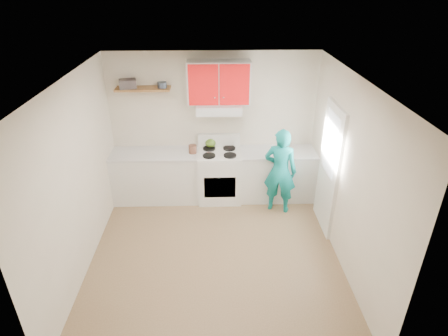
{
  "coord_description": "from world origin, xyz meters",
  "views": [
    {
      "loc": [
        0.0,
        -4.33,
        3.7
      ],
      "look_at": [
        0.15,
        0.55,
        1.15
      ],
      "focal_mm": 29.87,
      "sensor_mm": 36.0,
      "label": 1
    }
  ],
  "objects_px": {
    "crock": "(193,150)",
    "person": "(280,171)",
    "stove": "(220,176)",
    "tin": "(162,85)",
    "kettle": "(211,143)"
  },
  "relations": [
    {
      "from": "tin",
      "to": "crock",
      "type": "distance_m",
      "value": 1.21
    },
    {
      "from": "kettle",
      "to": "crock",
      "type": "height_order",
      "value": "kettle"
    },
    {
      "from": "stove",
      "to": "crock",
      "type": "bearing_deg",
      "value": -179.96
    },
    {
      "from": "stove",
      "to": "person",
      "type": "xyz_separation_m",
      "value": [
        1.01,
        -0.42,
        0.3
      ]
    },
    {
      "from": "stove",
      "to": "person",
      "type": "relative_size",
      "value": 0.61
    },
    {
      "from": "crock",
      "to": "person",
      "type": "xyz_separation_m",
      "value": [
        1.48,
        -0.42,
        -0.23
      ]
    },
    {
      "from": "kettle",
      "to": "crock",
      "type": "xyz_separation_m",
      "value": [
        -0.31,
        -0.24,
        -0.02
      ]
    },
    {
      "from": "tin",
      "to": "kettle",
      "type": "relative_size",
      "value": 0.82
    },
    {
      "from": "crock",
      "to": "person",
      "type": "height_order",
      "value": "person"
    },
    {
      "from": "person",
      "to": "stove",
      "type": "bearing_deg",
      "value": -3.74
    },
    {
      "from": "stove",
      "to": "kettle",
      "type": "relative_size",
      "value": 4.85
    },
    {
      "from": "crock",
      "to": "tin",
      "type": "bearing_deg",
      "value": 161.2
    },
    {
      "from": "tin",
      "to": "person",
      "type": "bearing_deg",
      "value": -16.5
    },
    {
      "from": "person",
      "to": "tin",
      "type": "bearing_deg",
      "value": 2.16
    },
    {
      "from": "crock",
      "to": "kettle",
      "type": "bearing_deg",
      "value": 37.18
    }
  ]
}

